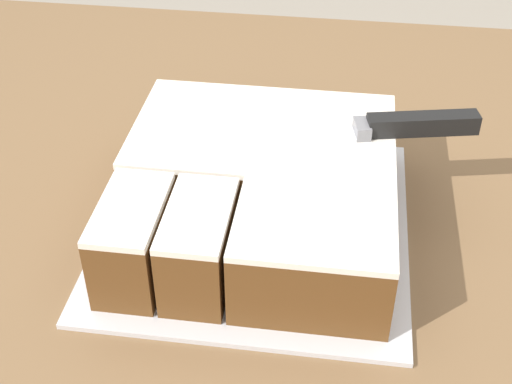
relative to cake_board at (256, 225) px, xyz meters
name	(u,v)px	position (x,y,z in m)	size (l,w,h in m)	color
cake_board	(256,225)	(0.00, 0.00, 0.00)	(0.34, 0.36, 0.01)	silver
cake	(258,191)	(0.00, 0.00, 0.05)	(0.29, 0.31, 0.09)	brown
knife	(384,127)	(0.13, 0.07, 0.10)	(0.35, 0.10, 0.02)	silver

